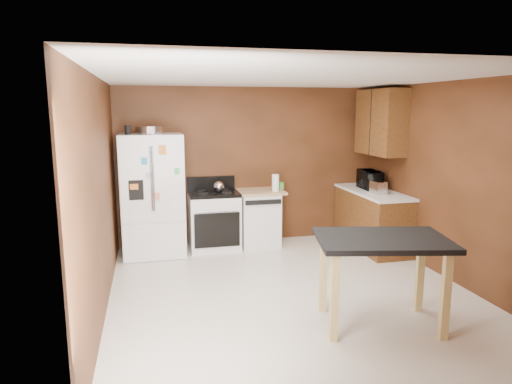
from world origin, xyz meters
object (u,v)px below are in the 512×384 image
object	(u,v)px
green_canister	(281,186)
island	(382,251)
refrigerator	(153,195)
dishwasher	(259,217)
paper_towel	(275,183)
toaster	(378,187)
microwave	(370,180)
gas_range	(214,220)
kettle	(219,187)
pen_cup	(128,130)
roasting_pan	(151,130)

from	to	relation	value
green_canister	island	world-z (taller)	green_canister
refrigerator	dishwasher	world-z (taller)	refrigerator
paper_towel	island	size ratio (longest dim) A/B	0.18
toaster	paper_towel	bearing A→B (deg)	154.04
paper_towel	microwave	bearing A→B (deg)	-7.54
green_canister	gas_range	bearing A→B (deg)	-176.64
toaster	microwave	bearing A→B (deg)	77.06
island	kettle	bearing A→B (deg)	112.06
pen_cup	dishwasher	bearing A→B (deg)	6.55
pen_cup	refrigerator	world-z (taller)	pen_cup
pen_cup	island	size ratio (longest dim) A/B	0.09
kettle	pen_cup	bearing A→B (deg)	-172.98
green_canister	island	size ratio (longest dim) A/B	0.08
dishwasher	island	size ratio (longest dim) A/B	0.63
roasting_pan	dishwasher	size ratio (longest dim) A/B	0.49
toaster	island	distance (m)	2.51
green_canister	toaster	size ratio (longest dim) A/B	0.42
paper_towel	green_canister	size ratio (longest dim) A/B	2.42
green_canister	microwave	xyz separation A→B (m)	(1.37, -0.36, 0.09)
paper_towel	island	distance (m)	2.87
kettle	gas_range	world-z (taller)	gas_range
gas_range	island	world-z (taller)	gas_range
dishwasher	refrigerator	bearing A→B (deg)	-177.01
paper_towel	refrigerator	xyz separation A→B (m)	(-1.87, 0.03, -0.12)
island	gas_range	bearing A→B (deg)	113.11
roasting_pan	island	xyz separation A→B (m)	(2.16, -2.92, -1.08)
roasting_pan	dishwasher	xyz separation A→B (m)	(1.62, 0.04, -1.40)
paper_towel	dishwasher	bearing A→B (deg)	153.81
kettle	gas_range	xyz separation A→B (m)	(-0.08, 0.04, -0.52)
paper_towel	microwave	distance (m)	1.52
green_canister	dishwasher	xyz separation A→B (m)	(-0.38, -0.04, -0.49)
roasting_pan	toaster	world-z (taller)	roasting_pan
pen_cup	kettle	size ratio (longest dim) A/B	0.77
pen_cup	toaster	xyz separation A→B (m)	(3.61, -0.52, -0.87)
paper_towel	toaster	bearing A→B (deg)	-23.48
paper_towel	gas_range	world-z (taller)	paper_towel
green_canister	refrigerator	distance (m)	2.01
refrigerator	island	xyz separation A→B (m)	(2.17, -2.88, -0.13)
pen_cup	green_canister	bearing A→B (deg)	6.47
pen_cup	green_canister	xyz separation A→B (m)	(2.32, 0.26, -0.92)
pen_cup	dishwasher	size ratio (longest dim) A/B	0.15
kettle	paper_towel	world-z (taller)	paper_towel
pen_cup	toaster	size ratio (longest dim) A/B	0.51
roasting_pan	microwave	bearing A→B (deg)	-4.72
toaster	microwave	distance (m)	0.43
pen_cup	paper_towel	bearing A→B (deg)	2.72
toaster	dishwasher	distance (m)	1.91
kettle	island	distance (m)	3.14
roasting_pan	toaster	size ratio (longest dim) A/B	1.71
dishwasher	paper_towel	bearing A→B (deg)	-26.19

